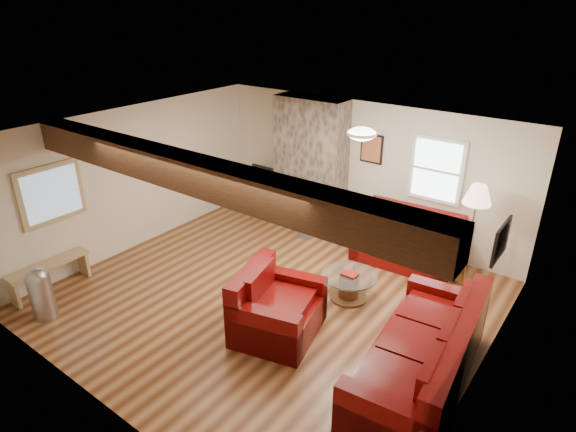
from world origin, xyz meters
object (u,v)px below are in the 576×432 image
Objects in this scene: armchair_red at (278,304)px; floor_lamp at (477,200)px; sofa_three at (420,350)px; tv_cabinet at (272,200)px; loveseat at (407,238)px; coffee_table at (349,287)px; television at (272,178)px.

armchair_red is 3.33m from floor_lamp.
tv_cabinet is (-4.45, 2.87, -0.22)m from sofa_three.
sofa_three is 5.30m from tv_cabinet.
loveseat is 1.58m from coffee_table.
television is 4.22m from floor_lamp.
tv_cabinet is at bearing 175.42° from floor_lamp.
coffee_table is 2.29m from floor_lamp.
armchair_red is at bearing -50.31° from television.
coffee_table is 0.83× the size of tv_cabinet.
armchair_red is at bearing -105.14° from coffee_table.
tv_cabinet is (-3.13, 0.30, -0.19)m from loveseat.
loveseat is 1.67× the size of tv_cabinet.
coffee_table is 0.50× the size of floor_lamp.
tv_cabinet is (-2.93, 1.85, 0.05)m from coffee_table.
sofa_three is 2.72m from floor_lamp.
armchair_red reaches higher than coffee_table.
television is at bearing 171.20° from loveseat.
coffee_table is at bearing -29.36° from armchair_red.
loveseat is 3.15m from tv_cabinet.
television reaches higher than armchair_red.
floor_lamp reaches higher than sofa_three.
television is at bearing 0.00° from tv_cabinet.
floor_lamp is (4.15, -0.33, 1.15)m from tv_cabinet.
loveseat is (-1.31, 2.57, -0.03)m from sofa_three.
television reaches higher than coffee_table.
coffee_table is at bearing -100.79° from loveseat.
tv_cabinet is at bearing 0.00° from television.
television is (-2.59, 3.12, 0.29)m from armchair_red.
tv_cabinet reaches higher than coffee_table.
armchair_red is at bearing -104.30° from loveseat.
television reaches higher than tv_cabinet.
coffee_table is 3.46m from tv_cabinet.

